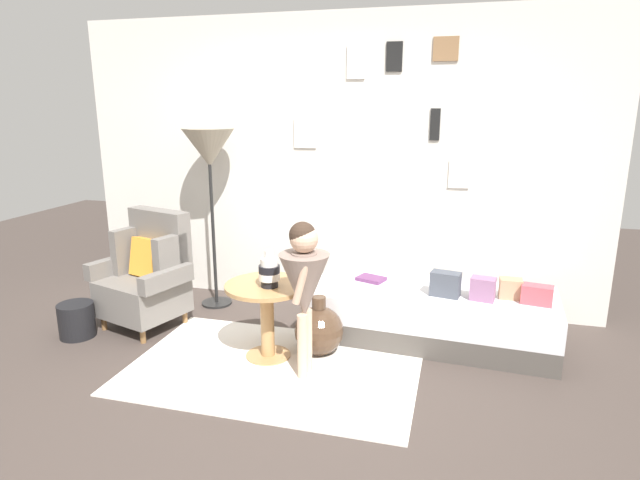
% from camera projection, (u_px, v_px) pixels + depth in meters
% --- Properties ---
extents(ground_plane, '(12.00, 12.00, 0.00)m').
position_uv_depth(ground_plane, '(257.00, 407.00, 3.28)').
color(ground_plane, '#423833').
extents(gallery_wall, '(4.80, 0.12, 2.60)m').
position_uv_depth(gallery_wall, '(333.00, 164.00, 4.78)').
color(gallery_wall, silver).
rests_on(gallery_wall, ground).
extents(rug, '(2.03, 1.33, 0.01)m').
position_uv_depth(rug, '(274.00, 367.00, 3.77)').
color(rug, silver).
rests_on(rug, ground).
extents(armchair, '(0.86, 0.74, 0.97)m').
position_uv_depth(armchair, '(148.00, 275.00, 4.42)').
color(armchair, olive).
rests_on(armchair, ground).
extents(daybed, '(1.95, 0.92, 0.40)m').
position_uv_depth(daybed, '(430.00, 314.00, 4.21)').
color(daybed, '#4C4742').
rests_on(daybed, ground).
extents(pillow_head, '(0.23, 0.15, 0.14)m').
position_uv_depth(pillow_head, '(537.00, 295.00, 3.87)').
color(pillow_head, '#D64C56').
rests_on(pillow_head, daybed).
extents(pillow_mid, '(0.16, 0.12, 0.15)m').
position_uv_depth(pillow_mid, '(510.00, 289.00, 3.99)').
color(pillow_mid, tan).
rests_on(pillow_mid, daybed).
extents(pillow_back, '(0.20, 0.15, 0.17)m').
position_uv_depth(pillow_back, '(483.00, 289.00, 3.95)').
color(pillow_back, gray).
rests_on(pillow_back, daybed).
extents(pillow_extra, '(0.24, 0.16, 0.19)m').
position_uv_depth(pillow_extra, '(445.00, 284.00, 4.03)').
color(pillow_extra, '#474C56').
rests_on(pillow_extra, daybed).
extents(side_table, '(0.60, 0.60, 0.57)m').
position_uv_depth(side_table, '(267.00, 305.00, 3.83)').
color(side_table, tan).
rests_on(side_table, ground).
extents(vase_striped, '(0.15, 0.15, 0.27)m').
position_uv_depth(vase_striped, '(269.00, 272.00, 3.71)').
color(vase_striped, black).
rests_on(vase_striped, side_table).
extents(floor_lamp, '(0.46, 0.46, 1.63)m').
position_uv_depth(floor_lamp, '(209.00, 153.00, 4.63)').
color(floor_lamp, black).
rests_on(floor_lamp, ground).
extents(person_child, '(0.34, 0.34, 1.09)m').
position_uv_depth(person_child, '(304.00, 280.00, 3.50)').
color(person_child, '#D8AD8E').
rests_on(person_child, ground).
extents(book_on_daybed, '(0.26, 0.23, 0.03)m').
position_uv_depth(book_on_daybed, '(371.00, 279.00, 4.40)').
color(book_on_daybed, '#653363').
rests_on(book_on_daybed, daybed).
extents(demijohn_near, '(0.37, 0.37, 0.45)m').
position_uv_depth(demijohn_near, '(319.00, 330.00, 3.95)').
color(demijohn_near, '#473323').
rests_on(demijohn_near, ground).
extents(magazine_basket, '(0.28, 0.28, 0.28)m').
position_uv_depth(magazine_basket, '(77.00, 320.00, 4.25)').
color(magazine_basket, black).
rests_on(magazine_basket, ground).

